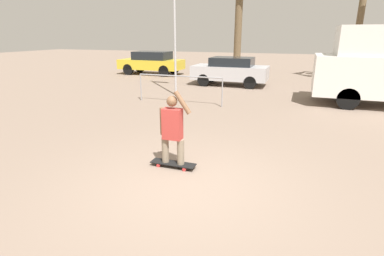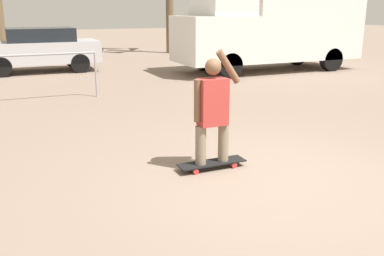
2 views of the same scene
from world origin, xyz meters
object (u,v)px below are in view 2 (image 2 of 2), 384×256
(person_skateboarder, at_px, (213,107))
(camper_van, at_px, (272,24))
(parked_car_silver, at_px, (39,49))
(skateboard, at_px, (212,163))

(person_skateboarder, relative_size, camper_van, 0.23)
(person_skateboarder, distance_m, parked_car_silver, 10.40)
(camper_van, bearing_deg, person_skateboarder, -128.31)
(person_skateboarder, xyz_separation_m, camper_van, (5.94, 7.51, 0.71))
(skateboard, relative_size, camper_van, 0.15)
(camper_van, bearing_deg, skateboard, -128.30)
(person_skateboarder, distance_m, camper_van, 9.60)
(skateboard, distance_m, parked_car_silver, 10.43)
(person_skateboarder, bearing_deg, parked_car_silver, 96.83)
(parked_car_silver, bearing_deg, skateboard, -83.16)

